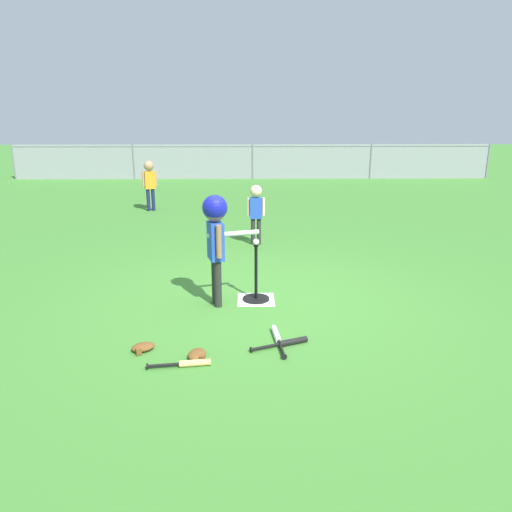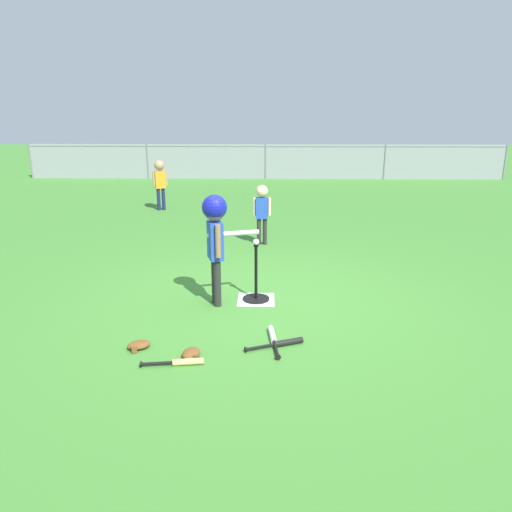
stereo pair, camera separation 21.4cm
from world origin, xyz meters
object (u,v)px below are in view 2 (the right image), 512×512
object	(u,v)px
batter_child	(215,227)
glove_near_bats	(139,345)
spare_bat_black	(282,343)
batting_tee	(256,291)
fielder_deep_right	(160,178)
spare_bat_silver	(273,337)
baseball_on_tee	(256,242)
fielder_near_right	(262,207)
spare_bat_wood	(181,362)
glove_by_plate	(191,353)

from	to	relation	value
batter_child	glove_near_bats	bearing A→B (deg)	-119.06
spare_bat_black	batter_child	bearing A→B (deg)	124.57
batting_tee	glove_near_bats	xyz separation A→B (m)	(-1.09, -1.29, -0.07)
fielder_deep_right	spare_bat_silver	size ratio (longest dim) A/B	1.76
baseball_on_tee	fielder_deep_right	size ratio (longest dim) A/B	0.07
spare_bat_silver	glove_near_bats	distance (m)	1.30
batting_tee	fielder_near_right	bearing A→B (deg)	89.04
baseball_on_tee	spare_bat_wood	size ratio (longest dim) A/B	0.13
fielder_near_right	spare_bat_wood	world-z (taller)	fielder_near_right
fielder_near_right	spare_bat_silver	size ratio (longest dim) A/B	1.58
batting_tee	fielder_deep_right	size ratio (longest dim) A/B	0.60
baseball_on_tee	fielder_near_right	distance (m)	2.59
batter_child	spare_bat_wood	size ratio (longest dim) A/B	2.30
fielder_deep_right	spare_bat_silver	bearing A→B (deg)	-69.52
batting_tee	baseball_on_tee	distance (m)	0.61
glove_by_plate	glove_near_bats	world-z (taller)	same
glove_near_bats	spare_bat_silver	bearing A→B (deg)	9.05
batting_tee	fielder_deep_right	world-z (taller)	fielder_deep_right
batting_tee	glove_by_plate	size ratio (longest dim) A/B	2.77
spare_bat_black	spare_bat_silver	bearing A→B (deg)	125.98
batter_child	glove_by_plate	distance (m)	1.58
batting_tee	fielder_near_right	distance (m)	2.65
spare_bat_black	glove_near_bats	world-z (taller)	glove_near_bats
spare_bat_silver	batter_child	bearing A→B (deg)	124.39
fielder_deep_right	glove_by_plate	distance (m)	7.31
baseball_on_tee	fielder_deep_right	bearing A→B (deg)	112.37
fielder_near_right	glove_by_plate	bearing A→B (deg)	-98.55
spare_bat_black	glove_by_plate	world-z (taller)	glove_by_plate
spare_bat_wood	glove_by_plate	xyz separation A→B (m)	(0.07, 0.16, 0.01)
batter_child	spare_bat_silver	bearing A→B (deg)	-55.61
fielder_deep_right	glove_by_plate	size ratio (longest dim) A/B	4.59
batting_tee	batter_child	xyz separation A→B (m)	(-0.45, -0.14, 0.81)
batting_tee	fielder_near_right	xyz separation A→B (m)	(0.04, 2.59, 0.54)
fielder_near_right	batter_child	bearing A→B (deg)	-100.32
glove_near_bats	spare_bat_black	bearing A→B (deg)	3.40
fielder_deep_right	spare_bat_black	distance (m)	7.33
fielder_near_right	glove_by_plate	size ratio (longest dim) A/B	4.11
spare_bat_silver	spare_bat_wood	size ratio (longest dim) A/B	1.14
batting_tee	spare_bat_silver	bearing A→B (deg)	-79.95
fielder_near_right	glove_near_bats	xyz separation A→B (m)	(-1.14, -3.88, -0.62)
fielder_deep_right	batting_tee	bearing A→B (deg)	-67.63
batter_child	fielder_deep_right	xyz separation A→B (m)	(-1.86, 5.76, -0.19)
fielder_deep_right	spare_bat_wood	world-z (taller)	fielder_deep_right
batting_tee	spare_bat_black	world-z (taller)	batting_tee
batting_tee	spare_bat_silver	size ratio (longest dim) A/B	1.06
batter_child	spare_bat_wood	world-z (taller)	batter_child
spare_bat_silver	spare_bat_wood	world-z (taller)	same
glove_by_plate	glove_near_bats	distance (m)	0.55
baseball_on_tee	batter_child	bearing A→B (deg)	-162.74
spare_bat_wood	batting_tee	bearing A→B (deg)	68.51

